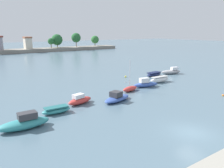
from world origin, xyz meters
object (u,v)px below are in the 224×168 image
(moored_boat_4, at_px, (130,89))
(mooring_buoy_2, at_px, (173,70))
(moored_boat_6, at_px, (160,79))
(moored_boat_3, at_px, (117,98))
(moored_boat_7, at_px, (154,74))
(moored_boat_2, at_px, (80,100))
(moored_boat_5, at_px, (145,84))
(moored_boat_8, at_px, (171,71))
(moored_boat_0, at_px, (24,123))
(moored_boat_1, at_px, (56,110))
(mooring_buoy_3, at_px, (126,77))
(mooring_buoy_1, at_px, (223,95))

(moored_boat_4, distance_m, mooring_buoy_2, 22.99)
(moored_boat_6, bearing_deg, moored_boat_3, -159.34)
(mooring_buoy_2, bearing_deg, moored_boat_7, -168.06)
(moored_boat_2, bearing_deg, moored_boat_7, 6.52)
(moored_boat_4, xyz_separation_m, moored_boat_5, (4.18, 0.76, 0.12))
(moored_boat_4, xyz_separation_m, mooring_buoy_2, (21.15, 9.01, -0.28))
(moored_boat_7, distance_m, moored_boat_8, 5.26)
(moored_boat_0, relative_size, moored_boat_1, 1.47)
(moored_boat_3, xyz_separation_m, mooring_buoy_2, (26.14, 12.19, -0.31))
(moored_boat_7, bearing_deg, moored_boat_4, -157.72)
(moored_boat_1, height_order, mooring_buoy_3, moored_boat_1)
(moored_boat_4, distance_m, moored_boat_5, 4.25)
(moored_boat_8, bearing_deg, mooring_buoy_1, -96.80)
(moored_boat_1, xyz_separation_m, moored_boat_2, (4.05, 1.71, 0.14))
(moored_boat_5, xyz_separation_m, moored_boat_8, (13.72, 6.02, -0.02))
(moored_boat_2, bearing_deg, mooring_buoy_3, 19.35)
(moored_boat_2, xyz_separation_m, moored_boat_6, (19.16, 3.35, 0.01))
(moored_boat_1, height_order, mooring_buoy_2, moored_boat_1)
(mooring_buoy_1, distance_m, mooring_buoy_2, 22.33)
(mooring_buoy_2, bearing_deg, moored_boat_3, -154.99)
(moored_boat_5, distance_m, moored_boat_8, 14.98)
(moored_boat_5, bearing_deg, mooring_buoy_1, -48.39)
(moored_boat_6, bearing_deg, moored_boat_4, -167.03)
(mooring_buoy_2, bearing_deg, moored_boat_5, -154.09)
(moored_boat_2, bearing_deg, moored_boat_4, -6.66)
(moored_boat_1, xyz_separation_m, moored_boat_4, (14.05, 3.00, 0.06))
(moored_boat_8, xyz_separation_m, mooring_buoy_3, (-11.55, 2.70, -0.37))
(moored_boat_7, bearing_deg, moored_boat_2, -166.81)
(moored_boat_4, height_order, moored_boat_6, moored_boat_4)
(moored_boat_7, relative_size, mooring_buoy_3, 11.40)
(mooring_buoy_2, bearing_deg, mooring_buoy_1, -119.31)
(moored_boat_5, xyz_separation_m, mooring_buoy_2, (16.97, 8.25, -0.39))
(moored_boat_5, height_order, moored_boat_7, moored_boat_5)
(moored_boat_7, bearing_deg, mooring_buoy_2, 4.55)
(moored_boat_2, height_order, mooring_buoy_3, moored_boat_2)
(moored_boat_4, xyz_separation_m, moored_boat_6, (9.15, 2.05, 0.09))
(moored_boat_0, xyz_separation_m, moored_boat_2, (8.42, 4.12, -0.07))
(moored_boat_5, xyz_separation_m, mooring_buoy_1, (6.04, -11.23, -0.43))
(moored_boat_1, relative_size, mooring_buoy_2, 9.32)
(moored_boat_3, distance_m, mooring_buoy_2, 28.84)
(moored_boat_1, relative_size, moored_boat_7, 0.79)
(moored_boat_3, height_order, mooring_buoy_3, moored_boat_3)
(moored_boat_3, relative_size, moored_boat_4, 1.00)
(moored_boat_0, height_order, moored_boat_4, moored_boat_4)
(mooring_buoy_1, bearing_deg, mooring_buoy_3, 100.98)
(mooring_buoy_1, bearing_deg, moored_boat_3, 154.41)
(moored_boat_0, relative_size, mooring_buoy_2, 13.67)
(moored_boat_3, distance_m, mooring_buoy_3, 17.00)
(moored_boat_4, bearing_deg, mooring_buoy_1, -56.57)
(moored_boat_1, height_order, moored_boat_2, moored_boat_2)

